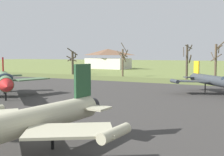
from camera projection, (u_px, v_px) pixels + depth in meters
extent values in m
cube|color=#383533|center=(106.00, 111.00, 27.23)|extent=(92.67, 56.35, 0.05)
cube|color=#5B6634|center=(187.00, 82.00, 57.31)|extent=(152.67, 12.00, 0.06)
cylinder|color=#B7B293|center=(13.00, 125.00, 13.66)|extent=(2.24, 12.22, 1.40)
cylinder|color=black|center=(90.00, 106.00, 19.03)|extent=(1.03, 0.84, 0.98)
cube|color=#B7B293|center=(70.00, 131.00, 13.09)|extent=(4.76, 4.31, 0.13)
cylinder|color=#B7B293|center=(115.00, 133.00, 12.67)|extent=(0.68, 2.27, 0.52)
cube|color=#234C2D|center=(83.00, 81.00, 18.19)|extent=(0.28, 1.58, 2.16)
cube|color=#B7B293|center=(69.00, 105.00, 18.82)|extent=(1.73, 1.42, 0.13)
cube|color=#B7B293|center=(96.00, 108.00, 17.65)|extent=(1.73, 1.42, 0.13)
cylinder|color=black|center=(52.00, 139.00, 16.03)|extent=(0.19, 0.19, 1.31)
cylinder|color=#33383D|center=(215.00, 81.00, 38.09)|extent=(8.43, 10.20, 1.37)
cylinder|color=black|center=(194.00, 77.00, 44.20)|extent=(1.22, 1.19, 0.96)
ellipsoid|color=#19232D|center=(224.00, 79.00, 35.87)|extent=(0.88, 1.65, 0.82)
cube|color=#33383D|center=(191.00, 81.00, 38.61)|extent=(4.98, 3.44, 0.13)
cylinder|color=#33383D|center=(175.00, 81.00, 38.61)|extent=(1.76, 2.04, 0.51)
cube|color=yellow|center=(197.00, 67.00, 43.26)|extent=(1.09, 1.32, 1.90)
cube|color=#33383D|center=(190.00, 77.00, 43.09)|extent=(2.13, 2.06, 0.13)
cube|color=#33383D|center=(203.00, 77.00, 43.49)|extent=(2.13, 2.06, 0.13)
cylinder|color=black|center=(205.00, 88.00, 40.77)|extent=(0.18, 0.18, 1.28)
cylinder|color=#4C6B47|center=(4.00, 80.00, 35.90)|extent=(11.72, 10.04, 1.60)
cone|color=#B21E1E|center=(7.00, 86.00, 28.60)|extent=(2.48, 2.41, 1.47)
cylinder|color=black|center=(3.00, 76.00, 42.57)|extent=(1.39, 1.42, 1.12)
ellipsoid|color=#19232D|center=(5.00, 78.00, 33.29)|extent=(1.21, 2.28, 1.14)
cube|color=#4C6B47|center=(30.00, 79.00, 38.17)|extent=(3.27, 5.35, 0.15)
cube|color=#B21E1E|center=(3.00, 64.00, 41.53)|extent=(1.57, 1.34, 2.06)
cube|color=#4C6B47|center=(14.00, 75.00, 42.15)|extent=(2.62, 2.73, 0.15)
cylinder|color=black|center=(6.00, 95.00, 33.22)|extent=(0.21, 0.21, 1.49)
cylinder|color=black|center=(4.00, 89.00, 38.83)|extent=(0.21, 0.21, 1.49)
cylinder|color=#42382D|center=(73.00, 63.00, 79.60)|extent=(0.63, 0.63, 6.64)
cylinder|color=#42382D|center=(72.00, 59.00, 80.69)|extent=(2.05, 2.08, 1.59)
cylinder|color=#42382D|center=(72.00, 59.00, 78.12)|extent=(2.80, 1.48, 1.71)
cylinder|color=#42382D|center=(73.00, 59.00, 80.34)|extent=(1.79, 1.03, 1.47)
cylinder|color=#42382D|center=(72.00, 52.00, 77.97)|extent=(2.58, 1.94, 2.18)
cylinder|color=#42382D|center=(75.00, 55.00, 79.48)|extent=(1.18, 1.65, 1.60)
cylinder|color=brown|center=(123.00, 63.00, 72.10)|extent=(0.49, 0.49, 7.04)
cylinder|color=brown|center=(126.00, 54.00, 72.37)|extent=(1.86, 1.36, 2.49)
cylinder|color=brown|center=(124.00, 55.00, 70.94)|extent=(1.85, 1.56, 1.32)
cylinder|color=brown|center=(124.00, 47.00, 71.08)|extent=(1.20, 1.38, 2.44)
cylinder|color=brown|center=(125.00, 59.00, 71.71)|extent=(0.38, 1.36, 1.67)
cylinder|color=brown|center=(120.00, 55.00, 71.13)|extent=(2.21, 0.55, 2.49)
cylinder|color=#42382D|center=(187.00, 62.00, 62.61)|extent=(0.51, 0.51, 7.85)
cylinder|color=#42382D|center=(190.00, 59.00, 62.58)|extent=(0.89, 1.35, 1.99)
cylinder|color=#42382D|center=(184.00, 52.00, 62.58)|extent=(0.64, 1.66, 2.15)
cylinder|color=#42382D|center=(190.00, 59.00, 62.53)|extent=(0.94, 1.58, 1.75)
cylinder|color=#42382D|center=(189.00, 47.00, 61.56)|extent=(1.48, 1.08, 0.99)
cylinder|color=#42382D|center=(190.00, 48.00, 62.47)|extent=(1.20, 1.49, 1.46)
cylinder|color=brown|center=(216.00, 63.00, 59.44)|extent=(0.49, 0.49, 7.82)
cylinder|color=brown|center=(219.00, 50.00, 59.07)|extent=(0.44, 1.27, 1.40)
cylinder|color=brown|center=(221.00, 45.00, 59.71)|extent=(2.33, 1.78, 1.88)
cylinder|color=brown|center=(216.00, 58.00, 60.36)|extent=(2.33, 0.35, 1.72)
cylinder|color=brown|center=(219.00, 48.00, 59.54)|extent=(1.56, 1.26, 1.17)
cylinder|color=brown|center=(214.00, 58.00, 59.02)|extent=(1.39, 0.97, 2.43)
cube|color=beige|center=(108.00, 64.00, 114.36)|extent=(18.61, 10.67, 4.21)
pyramid|color=brown|center=(108.00, 52.00, 113.99)|extent=(19.55, 11.20, 2.58)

